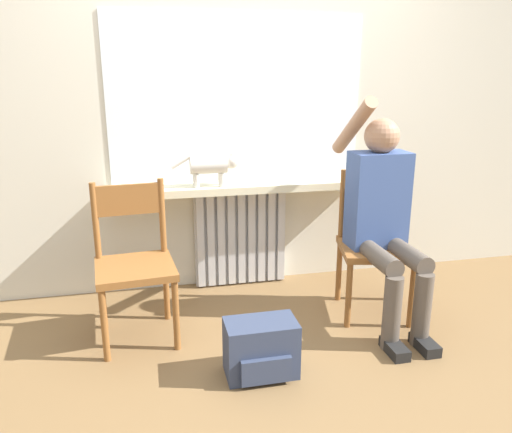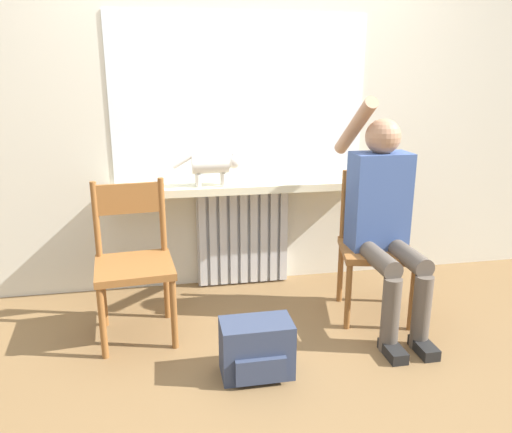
% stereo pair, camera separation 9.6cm
% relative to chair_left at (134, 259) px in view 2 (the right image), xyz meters
% --- Properties ---
extents(ground_plane, '(12.00, 12.00, 0.00)m').
position_rel_chair_left_xyz_m(ground_plane, '(0.72, -0.55, -0.46)').
color(ground_plane, brown).
extents(wall_with_window, '(7.00, 0.06, 2.70)m').
position_rel_chair_left_xyz_m(wall_with_window, '(0.72, 0.68, 0.89)').
color(wall_with_window, beige).
rests_on(wall_with_window, ground_plane).
extents(radiator, '(0.65, 0.08, 0.70)m').
position_rel_chair_left_xyz_m(radiator, '(0.72, 0.60, -0.11)').
color(radiator, silver).
rests_on(radiator, ground_plane).
extents(windowsill, '(1.77, 0.25, 0.05)m').
position_rel_chair_left_xyz_m(windowsill, '(0.72, 0.53, 0.27)').
color(windowsill, beige).
rests_on(windowsill, radiator).
extents(window_glass, '(1.70, 0.01, 1.08)m').
position_rel_chair_left_xyz_m(window_glass, '(0.72, 0.65, 0.84)').
color(window_glass, white).
rests_on(window_glass, windowsill).
extents(chair_left, '(0.46, 0.46, 0.88)m').
position_rel_chair_left_xyz_m(chair_left, '(0.00, 0.00, 0.00)').
color(chair_left, brown).
rests_on(chair_left, ground_plane).
extents(chair_right, '(0.51, 0.51, 0.88)m').
position_rel_chair_left_xyz_m(chair_right, '(1.45, -0.00, 0.00)').
color(chair_right, brown).
rests_on(chair_right, ground_plane).
extents(person, '(0.36, 0.98, 1.34)m').
position_rel_chair_left_xyz_m(person, '(1.44, -0.11, 0.22)').
color(person, brown).
rests_on(person, ground_plane).
extents(cat, '(0.45, 0.12, 0.23)m').
position_rel_chair_left_xyz_m(cat, '(0.53, 0.49, 0.44)').
color(cat, silver).
rests_on(cat, windowsill).
extents(backpack, '(0.36, 0.24, 0.29)m').
position_rel_chair_left_xyz_m(backpack, '(0.60, -0.54, -0.31)').
color(backpack, '#333D56').
rests_on(backpack, ground_plane).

